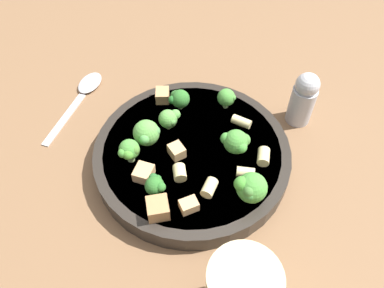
% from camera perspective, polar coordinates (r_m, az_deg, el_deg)
% --- Properties ---
extents(ground_plane, '(2.00, 2.00, 0.00)m').
position_cam_1_polar(ground_plane, '(0.57, 0.00, -2.63)').
color(ground_plane, brown).
extents(pasta_bowl, '(0.29, 0.29, 0.03)m').
position_cam_1_polar(pasta_bowl, '(0.56, 0.00, -1.49)').
color(pasta_bowl, '#28231E').
rests_on(pasta_bowl, ground_plane).
extents(broccoli_floret_0, '(0.03, 0.03, 0.03)m').
position_cam_1_polar(broccoli_floret_0, '(0.59, -1.97, 6.94)').
color(broccoli_floret_0, '#84AD60').
rests_on(broccoli_floret_0, pasta_bowl).
extents(broccoli_floret_1, '(0.03, 0.03, 0.03)m').
position_cam_1_polar(broccoli_floret_1, '(0.49, -5.62, -6.26)').
color(broccoli_floret_1, '#84AD60').
rests_on(broccoli_floret_1, pasta_bowl).
extents(broccoli_floret_2, '(0.03, 0.03, 0.04)m').
position_cam_1_polar(broccoli_floret_2, '(0.52, -9.54, -0.98)').
color(broccoli_floret_2, '#9EC175').
rests_on(broccoli_floret_2, pasta_bowl).
extents(broccoli_floret_3, '(0.04, 0.04, 0.04)m').
position_cam_1_polar(broccoli_floret_3, '(0.53, 6.77, 0.33)').
color(broccoli_floret_3, '#84AD60').
rests_on(broccoli_floret_3, pasta_bowl).
extents(broccoli_floret_4, '(0.03, 0.03, 0.03)m').
position_cam_1_polar(broccoli_floret_4, '(0.56, -3.25, 4.05)').
color(broccoli_floret_4, '#93B766').
rests_on(broccoli_floret_4, pasta_bowl).
extents(broccoli_floret_5, '(0.03, 0.03, 0.03)m').
position_cam_1_polar(broccoli_floret_5, '(0.59, 5.24, 7.05)').
color(broccoli_floret_5, '#9EC175').
rests_on(broccoli_floret_5, pasta_bowl).
extents(broccoli_floret_6, '(0.04, 0.04, 0.04)m').
position_cam_1_polar(broccoli_floret_6, '(0.54, -6.91, 1.64)').
color(broccoli_floret_6, '#9EC175').
rests_on(broccoli_floret_6, pasta_bowl).
extents(broccoli_floret_7, '(0.04, 0.04, 0.05)m').
position_cam_1_polar(broccoli_floret_7, '(0.48, 8.85, -6.67)').
color(broccoli_floret_7, '#9EC175').
rests_on(broccoli_floret_7, pasta_bowl).
extents(rigatoni_0, '(0.03, 0.03, 0.02)m').
position_cam_1_polar(rigatoni_0, '(0.54, 10.84, -1.88)').
color(rigatoni_0, beige).
rests_on(rigatoni_0, pasta_bowl).
extents(rigatoni_1, '(0.03, 0.03, 0.02)m').
position_cam_1_polar(rigatoni_1, '(0.50, 2.67, -6.66)').
color(rigatoni_1, beige).
rests_on(rigatoni_1, pasta_bowl).
extents(rigatoni_2, '(0.03, 0.03, 0.02)m').
position_cam_1_polar(rigatoni_2, '(0.51, -1.90, -4.38)').
color(rigatoni_2, beige).
rests_on(rigatoni_2, pasta_bowl).
extents(rigatoni_3, '(0.03, 0.03, 0.01)m').
position_cam_1_polar(rigatoni_3, '(0.52, 8.15, -4.28)').
color(rigatoni_3, beige).
rests_on(rigatoni_3, pasta_bowl).
extents(rigatoni_4, '(0.02, 0.03, 0.01)m').
position_cam_1_polar(rigatoni_4, '(0.58, 7.54, 3.40)').
color(rigatoni_4, beige).
rests_on(rigatoni_4, pasta_bowl).
extents(chicken_chunk_0, '(0.03, 0.03, 0.02)m').
position_cam_1_polar(chicken_chunk_0, '(0.51, -7.36, -4.41)').
color(chicken_chunk_0, tan).
rests_on(chicken_chunk_0, pasta_bowl).
extents(chicken_chunk_1, '(0.03, 0.02, 0.01)m').
position_cam_1_polar(chicken_chunk_1, '(0.48, -0.48, -9.32)').
color(chicken_chunk_1, tan).
rests_on(chicken_chunk_1, pasta_bowl).
extents(chicken_chunk_2, '(0.02, 0.03, 0.02)m').
position_cam_1_polar(chicken_chunk_2, '(0.53, -2.35, -1.07)').
color(chicken_chunk_2, tan).
rests_on(chicken_chunk_2, pasta_bowl).
extents(chicken_chunk_3, '(0.04, 0.04, 0.02)m').
position_cam_1_polar(chicken_chunk_3, '(0.48, -5.22, -9.74)').
color(chicken_chunk_3, '#A87A4C').
rests_on(chicken_chunk_3, pasta_bowl).
extents(chicken_chunk_4, '(0.03, 0.03, 0.02)m').
position_cam_1_polar(chicken_chunk_4, '(0.61, -4.52, 7.41)').
color(chicken_chunk_4, tan).
rests_on(chicken_chunk_4, pasta_bowl).
extents(pepper_shaker, '(0.04, 0.04, 0.09)m').
position_cam_1_polar(pepper_shaker, '(0.62, 16.59, 6.68)').
color(pepper_shaker, '#B2B2B7').
rests_on(pepper_shaker, ground_plane).
extents(spoon, '(0.17, 0.11, 0.01)m').
position_cam_1_polar(spoon, '(0.70, -16.19, 7.68)').
color(spoon, silver).
rests_on(spoon, ground_plane).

